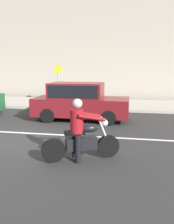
{
  "coord_description": "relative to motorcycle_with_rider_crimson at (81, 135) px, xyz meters",
  "views": [
    {
      "loc": [
        3.72,
        -7.08,
        2.4
      ],
      "look_at": [
        2.41,
        -0.06,
        1.06
      ],
      "focal_mm": 38.11,
      "sensor_mm": 36.0,
      "label": 1
    }
  ],
  "objects": [
    {
      "name": "motorcycle_with_rider_crimson",
      "position": [
        0.0,
        0.0,
        0.0
      ],
      "size": [
        1.95,
        1.05,
        1.63
      ],
      "color": "black",
      "rests_on": "ground_plane"
    },
    {
      "name": "ground_plane",
      "position": [
        -2.47,
        1.24,
        -0.67
      ],
      "size": [
        80.0,
        80.0,
        0.0
      ],
      "primitive_type": "plane",
      "color": "#2C2C2C"
    },
    {
      "name": "street_sign_post",
      "position": [
        -3.46,
        9.17,
        0.94
      ],
      "size": [
        0.44,
        0.08,
        2.41
      ],
      "color": "gray",
      "rests_on": "sidewalk_slab"
    },
    {
      "name": "sidewalk_slab",
      "position": [
        -2.47,
        9.24,
        -0.6
      ],
      "size": [
        40.0,
        4.4,
        0.14
      ],
      "primitive_type": "cube",
      "color": "#A8A399",
      "rests_on": "ground_plane"
    },
    {
      "name": "parked_sedan_maroon",
      "position": [
        -1.07,
        4.72,
        0.21
      ],
      "size": [
        4.32,
        1.82,
        1.72
      ],
      "color": "maroon",
      "rests_on": "ground_plane"
    },
    {
      "name": "building_facade",
      "position": [
        -2.47,
        12.64,
        5.13
      ],
      "size": [
        40.0,
        1.4,
        11.58
      ],
      "primitive_type": "cube",
      "color": "#A89E8E",
      "rests_on": "ground_plane"
    },
    {
      "name": "lane_marking_stripe",
      "position": [
        -2.81,
        2.14,
        -0.66
      ],
      "size": [
        18.0,
        0.14,
        0.01
      ],
      "primitive_type": "cube",
      "color": "silver",
      "rests_on": "ground_plane"
    }
  ]
}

